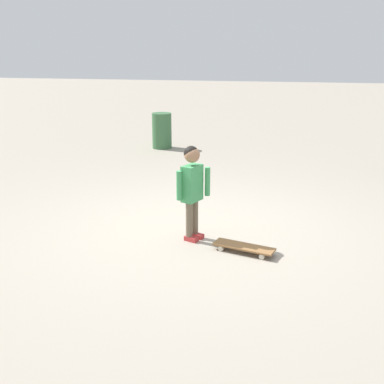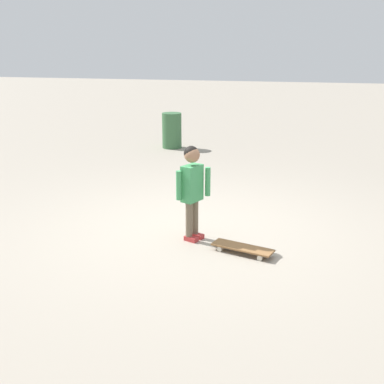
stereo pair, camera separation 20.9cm
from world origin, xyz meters
The scene contains 4 objects.
ground_plane centered at (0.00, 0.00, 0.00)m, with size 50.00×50.00×0.00m, color #9E9384.
child_person centered at (-0.04, 0.37, 0.66)m, with size 0.33×0.29×1.06m.
skateboard centered at (-0.65, 0.62, 0.06)m, with size 0.68×0.36×0.07m.
trash_bin centered at (1.64, -4.47, 0.37)m, with size 0.41×0.41×0.74m, color #38663D.
Camera 1 is at (-1.09, 5.34, 2.08)m, focal length 45.51 mm.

